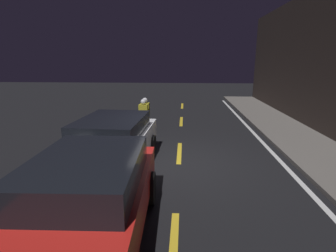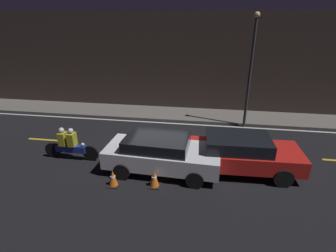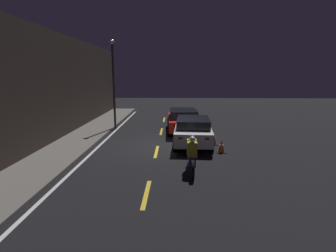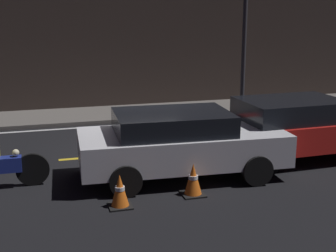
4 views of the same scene
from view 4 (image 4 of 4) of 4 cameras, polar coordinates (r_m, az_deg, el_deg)
The scene contains 11 objects.
ground_plane at distance 11.64m, azimuth -3.31°, elevation -3.34°, with size 56.00×56.00×0.00m, color black.
raised_curb at distance 15.80m, azimuth -6.77°, elevation 1.46°, with size 28.00×2.25×0.12m.
building_front at distance 16.70m, azimuth -7.77°, elevation 12.08°, with size 28.00×0.30×5.89m.
lane_dash_c at distance 11.48m, azimuth -8.20°, elevation -3.70°, with size 2.00×0.14×0.01m.
lane_dash_d at distance 12.82m, azimuth 12.15°, elevation -1.99°, with size 2.00×0.14×0.01m.
lane_solid_kerb at distance 14.50m, azimuth -5.90°, elevation 0.11°, with size 25.20×0.14×0.01m.
sedan_white at distance 9.85m, azimuth 1.47°, elevation -1.94°, with size 4.39×2.11×1.41m.
taxi_red at distance 11.43m, azimuth 15.31°, elevation -0.07°, with size 4.34×2.07×1.45m.
traffic_cone_near at distance 8.52m, azimuth -5.89°, elevation -7.90°, with size 0.42×0.42×0.62m.
traffic_cone_mid at distance 9.00m, azimuth 3.08°, elevation -6.56°, with size 0.43×0.43×0.63m.
street_lamp at distance 15.41m, azimuth 9.37°, elevation 12.96°, with size 0.28×0.28×5.76m.
Camera 4 is at (-2.36, -10.86, 3.47)m, focal length 50.00 mm.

